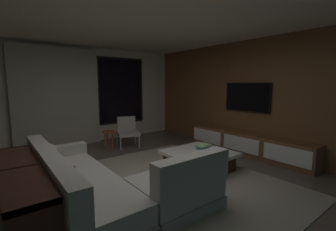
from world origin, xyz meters
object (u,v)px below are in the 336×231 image
accent_chair_near_window (127,130)px  coffee_table (199,160)px  media_console (248,144)px  console_table_behind_couch (22,195)px  side_stool (108,134)px  mounted_tv (247,97)px  sectional_couch (104,187)px  book_stack_on_coffee_table (203,146)px

accent_chair_near_window → coffee_table: bearing=-83.7°
media_console → console_table_behind_couch: (-4.51, -0.06, 0.16)m
side_stool → mounted_tv: size_ratio=0.39×
accent_chair_near_window → media_console: (1.86, -2.45, -0.18)m
accent_chair_near_window → side_stool: accent_chair_near_window is taller
coffee_table → media_console: 1.59m
sectional_couch → media_console: 3.60m
book_stack_on_coffee_table → mounted_tv: 1.83m
side_stool → console_table_behind_couch: size_ratio=0.22×
sectional_couch → book_stack_on_coffee_table: (2.21, 0.30, 0.12)m
coffee_table → side_stool: 2.60m
book_stack_on_coffee_table → accent_chair_near_window: accent_chair_near_window is taller
accent_chair_near_window → sectional_couch: bearing=-123.4°
coffee_table → side_stool: size_ratio=2.52×
sectional_couch → accent_chair_near_window: (1.74, 2.64, 0.14)m
coffee_table → media_console: size_ratio=0.37×
sectional_couch → coffee_table: size_ratio=2.16×
media_console → sectional_couch: bearing=-177.0°
sectional_couch → mounted_tv: size_ratio=2.10×
coffee_table → console_table_behind_couch: size_ratio=0.55×
coffee_table → book_stack_on_coffee_table: (0.20, 0.08, 0.23)m
coffee_table → side_stool: (-0.78, 2.48, 0.19)m
coffee_table → book_stack_on_coffee_table: 0.31m
book_stack_on_coffee_table → side_stool: same height
book_stack_on_coffee_table → media_console: bearing=-4.5°
side_stool → media_console: 3.45m
coffee_table → media_console: (1.59, -0.03, 0.06)m
coffee_table → media_console: bearing=-1.2°
sectional_couch → book_stack_on_coffee_table: bearing=7.6°
mounted_tv → sectional_couch: bearing=-174.2°
console_table_behind_couch → mounted_tv: bearing=3.1°
media_console → console_table_behind_couch: size_ratio=1.48×
accent_chair_near_window → mounted_tv: bearing=-47.9°
accent_chair_near_window → console_table_behind_couch: (-2.65, -2.51, -0.02)m
coffee_table → book_stack_on_coffee_table: bearing=20.8°
accent_chair_near_window → mounted_tv: (2.04, -2.25, 0.92)m
side_stool → mounted_tv: bearing=-42.2°
sectional_couch → mounted_tv: bearing=5.8°
sectional_couch → mounted_tv: (3.78, 0.39, 1.06)m
book_stack_on_coffee_table → side_stool: (-0.98, 2.40, -0.04)m
accent_chair_near_window → side_stool: 0.52m
sectional_couch → console_table_behind_couch: size_ratio=1.19×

